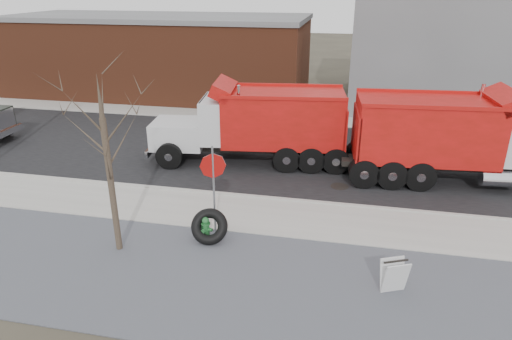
% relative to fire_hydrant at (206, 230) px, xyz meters
% --- Properties ---
extents(ground, '(120.00, 120.00, 0.00)m').
position_rel_fire_hydrant_xyz_m(ground, '(0.84, 1.59, -0.36)').
color(ground, '#383328').
rests_on(ground, ground).
extents(gravel_verge, '(60.00, 5.00, 0.03)m').
position_rel_fire_hydrant_xyz_m(gravel_verge, '(0.84, -1.91, -0.34)').
color(gravel_verge, slate).
rests_on(gravel_verge, ground).
extents(sidewalk, '(60.00, 2.50, 0.06)m').
position_rel_fire_hydrant_xyz_m(sidewalk, '(0.84, 1.84, -0.33)').
color(sidewalk, '#9E9B93').
rests_on(sidewalk, ground).
extents(curb, '(60.00, 0.15, 0.11)m').
position_rel_fire_hydrant_xyz_m(curb, '(0.84, 3.14, -0.30)').
color(curb, '#9E9B93').
rests_on(curb, ground).
extents(road, '(60.00, 9.40, 0.02)m').
position_rel_fire_hydrant_xyz_m(road, '(0.84, 7.89, -0.35)').
color(road, black).
rests_on(road, ground).
extents(far_sidewalk, '(60.00, 2.00, 0.06)m').
position_rel_fire_hydrant_xyz_m(far_sidewalk, '(0.84, 13.59, -0.33)').
color(far_sidewalk, '#9E9B93').
rests_on(far_sidewalk, ground).
extents(building_grey, '(12.00, 10.00, 8.00)m').
position_rel_fire_hydrant_xyz_m(building_grey, '(9.84, 19.59, 3.64)').
color(building_grey, gray).
rests_on(building_grey, ground).
extents(building_brick, '(20.20, 8.20, 5.30)m').
position_rel_fire_hydrant_xyz_m(building_brick, '(-9.16, 18.59, 2.30)').
color(building_brick, brown).
rests_on(building_brick, ground).
extents(bare_tree, '(3.20, 3.20, 5.20)m').
position_rel_fire_hydrant_xyz_m(bare_tree, '(-2.36, -1.01, 2.94)').
color(bare_tree, '#382D23').
rests_on(bare_tree, ground).
extents(fire_hydrant, '(0.44, 0.43, 0.78)m').
position_rel_fire_hydrant_xyz_m(fire_hydrant, '(0.00, 0.00, 0.00)').
color(fire_hydrant, '#2B723C').
rests_on(fire_hydrant, ground).
extents(truck_tire, '(1.20, 1.02, 1.08)m').
position_rel_fire_hydrant_xyz_m(truck_tire, '(0.12, -0.02, 0.14)').
color(truck_tire, black).
rests_on(truck_tire, ground).
extents(stop_sign, '(0.74, 0.31, 2.89)m').
position_rel_fire_hydrant_xyz_m(stop_sign, '(0.15, 0.49, 1.60)').
color(stop_sign, gray).
rests_on(stop_sign, ground).
extents(sandwich_board, '(0.76, 0.64, 0.91)m').
position_rel_fire_hydrant_xyz_m(sandwich_board, '(5.41, -1.44, 0.13)').
color(sandwich_board, silver).
rests_on(sandwich_board, ground).
extents(dump_truck_red_a, '(9.22, 3.19, 3.68)m').
position_rel_fire_hydrant_xyz_m(dump_truck_red_a, '(8.09, 6.28, 1.51)').
color(dump_truck_red_a, black).
rests_on(dump_truck_red_a, ground).
extents(dump_truck_red_b, '(8.50, 3.39, 3.55)m').
position_rel_fire_hydrant_xyz_m(dump_truck_red_b, '(0.22, 6.71, 1.45)').
color(dump_truck_red_b, black).
rests_on(dump_truck_red_b, ground).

